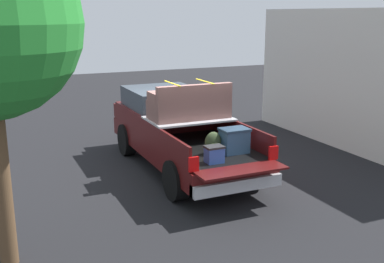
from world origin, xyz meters
The scene contains 3 objects.
ground_plane centered at (0.00, 0.00, 0.00)m, with size 40.00×40.00×0.00m, color black.
pickup_truck centered at (0.37, 0.00, 0.96)m, with size 6.05×2.06×2.23m.
building_facade centered at (-0.22, -4.96, 1.94)m, with size 8.10×0.36×3.89m, color silver.
Camera 1 is at (-10.10, 4.29, 3.74)m, focal length 43.59 mm.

